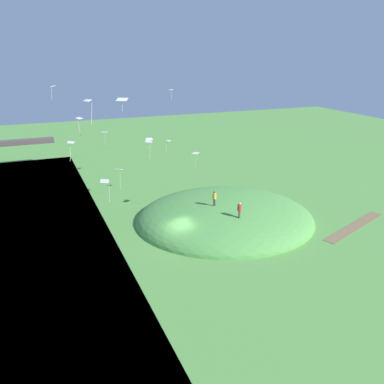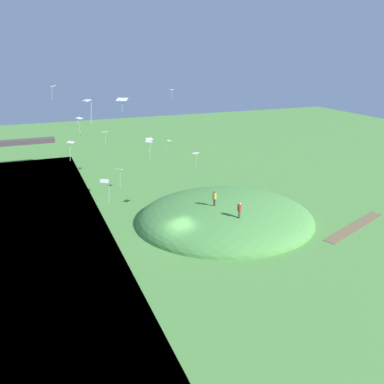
% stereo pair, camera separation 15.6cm
% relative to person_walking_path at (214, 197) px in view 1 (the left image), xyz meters
% --- Properties ---
extents(ground_plane, '(160.00, 160.00, 0.00)m').
position_rel_person_walking_path_xyz_m(ground_plane, '(-4.82, -2.00, -3.44)').
color(ground_plane, '#579542').
extents(grass_hill, '(20.22, 19.10, 4.93)m').
position_rel_person_walking_path_xyz_m(grass_hill, '(1.95, 1.19, -3.44)').
color(grass_hill, '#549A46').
rests_on(grass_hill, ground_plane).
extents(dirt_path, '(10.96, 5.38, 0.04)m').
position_rel_person_walking_path_xyz_m(dirt_path, '(14.16, -5.91, -3.42)').
color(dirt_path, brown).
rests_on(dirt_path, ground_plane).
extents(person_walking_path, '(0.58, 0.58, 1.67)m').
position_rel_person_walking_path_xyz_m(person_walking_path, '(0.00, 0.00, 0.00)').
color(person_walking_path, '#4F433E').
rests_on(person_walking_path, grass_hill).
extents(person_watching_kites, '(0.52, 0.52, 1.65)m').
position_rel_person_walking_path_xyz_m(person_watching_kites, '(1.18, -3.46, -0.27)').
color(person_watching_kites, '#4F493F').
rests_on(person_watching_kites, grass_hill).
extents(kite_0, '(0.89, 0.85, 2.09)m').
position_rel_person_walking_path_xyz_m(kite_0, '(-9.99, 0.51, 3.78)').
color(kite_0, white).
extents(kite_1, '(0.81, 0.85, 1.74)m').
position_rel_person_walking_path_xyz_m(kite_1, '(-12.81, 4.17, 8.33)').
color(kite_1, white).
extents(kite_2, '(0.67, 0.73, 1.82)m').
position_rel_person_walking_path_xyz_m(kite_2, '(-13.39, -6.47, 11.15)').
color(kite_2, white).
extents(kite_3, '(0.95, 1.18, 1.96)m').
position_rel_person_walking_path_xyz_m(kite_3, '(-11.95, -2.82, 3.89)').
color(kite_3, silver).
extents(kite_4, '(0.81, 0.96, 1.72)m').
position_rel_person_walking_path_xyz_m(kite_4, '(-14.23, 0.16, 6.89)').
color(kite_4, white).
extents(kite_5, '(1.08, 1.33, 2.32)m').
position_rel_person_walking_path_xyz_m(kite_5, '(-4.38, 9.25, 4.39)').
color(kite_5, white).
extents(kite_6, '(1.18, 1.09, 1.19)m').
position_rel_person_walking_path_xyz_m(kite_6, '(-9.46, -0.24, 10.57)').
color(kite_6, white).
extents(kite_7, '(0.76, 0.56, 1.60)m').
position_rel_person_walking_path_xyz_m(kite_7, '(-5.43, 5.32, 5.51)').
color(kite_7, white).
extents(kite_8, '(1.12, 1.13, 1.80)m').
position_rel_person_walking_path_xyz_m(kite_8, '(-0.71, 3.59, 3.90)').
color(kite_8, silver).
extents(kite_9, '(0.79, 0.78, 1.35)m').
position_rel_person_walking_path_xyz_m(kite_9, '(-1.39, 10.81, 3.93)').
color(kite_9, white).
extents(kite_10, '(0.81, 0.94, 1.27)m').
position_rel_person_walking_path_xyz_m(kite_10, '(0.72, 15.29, 9.76)').
color(kite_10, silver).
extents(kite_11, '(0.61, 0.86, 1.53)m').
position_rel_person_walking_path_xyz_m(kite_11, '(-14.41, 11.87, 10.92)').
color(kite_11, white).
extents(kite_12, '(0.83, 0.67, 1.51)m').
position_rel_person_walking_path_xyz_m(kite_12, '(-9.92, 6.96, 6.33)').
color(kite_12, white).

